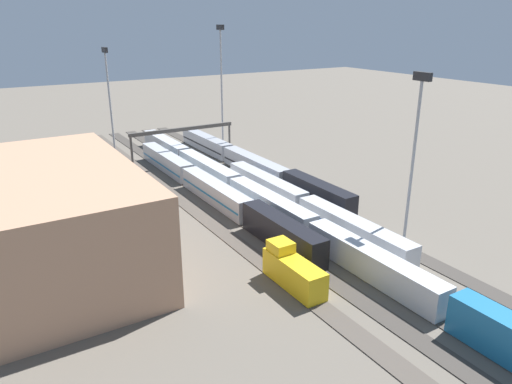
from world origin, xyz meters
The scene contains 16 objects.
ground_plane centered at (0.00, 0.00, 0.00)m, with size 400.00×400.00×0.00m, color #60594F.
track_bed_0 centered at (0.00, -10.00, 0.06)m, with size 140.00×2.80×0.12m, color #3D3833.
track_bed_1 centered at (0.00, -5.00, 0.06)m, with size 140.00×2.80×0.12m, color #4C443D.
track_bed_2 centered at (0.00, 0.00, 0.06)m, with size 140.00×2.80×0.12m, color #3D3833.
track_bed_3 centered at (0.00, 5.00, 0.06)m, with size 140.00×2.80×0.12m, color #3D3833.
track_bed_4 centered at (0.00, 10.00, 0.06)m, with size 140.00×2.80×0.12m, color #4C443D.
train_on_track_3 centered at (5.12, 5.00, 2.09)m, with size 66.40×3.06×4.40m.
train_on_track_1 centered at (-10.85, -5.00, 2.03)m, with size 47.20×3.06×3.80m.
train_on_track_2 centered at (-6.43, 0.00, 2.08)m, with size 114.80×3.00×4.40m.
train_on_track_0 centered at (15.82, -10.00, 2.08)m, with size 66.40×3.06×4.40m.
train_on_track_4 centered at (-28.45, 10.00, 2.16)m, with size 10.00×3.00×5.00m.
light_mast_0 centered at (-26.19, -12.68, 16.20)m, with size 2.80×0.70×25.13m.
light_mast_1 centered at (43.11, 12.06, 16.70)m, with size 2.80×0.70×26.05m.
light_mast_2 centered at (35.62, -13.70, 19.29)m, with size 2.80×0.70×30.82m.
signal_gantry centered at (29.05, 0.00, 7.42)m, with size 0.70×25.00×8.80m.
maintenance_shed centered at (-7.48, 34.06, 6.93)m, with size 36.82×20.83×13.86m, color tan.
Camera 1 is at (-71.49, 41.62, 31.73)m, focal length 33.64 mm.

